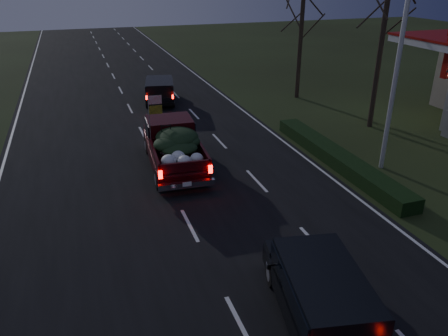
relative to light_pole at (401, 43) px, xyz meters
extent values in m
plane|color=black|center=(-9.50, -2.00, -5.48)|extent=(120.00, 120.00, 0.00)
cube|color=black|center=(-9.50, -2.00, -5.47)|extent=(14.00, 120.00, 0.02)
cube|color=black|center=(-1.70, 1.00, -5.18)|extent=(1.00, 10.00, 0.60)
cylinder|color=silver|center=(0.00, 0.00, -0.98)|extent=(0.20, 0.20, 9.00)
cylinder|color=black|center=(3.00, 5.00, -1.23)|extent=(0.28, 0.28, 8.50)
cylinder|color=black|center=(2.00, 12.00, -1.98)|extent=(0.28, 0.28, 7.00)
cube|color=#37070C|center=(-8.83, 3.19, -4.83)|extent=(2.55, 5.60, 0.60)
cube|color=#37070C|center=(-8.77, 4.17, -4.01)|extent=(2.13, 1.88, 0.98)
cube|color=black|center=(-8.77, 4.17, -3.90)|extent=(2.24, 1.78, 0.60)
cube|color=#37070C|center=(-8.93, 1.78, -4.50)|extent=(2.22, 3.19, 0.07)
ellipsoid|color=black|center=(-8.84, 2.32, -4.01)|extent=(1.88, 2.08, 0.66)
cylinder|color=gray|center=(-9.81, 3.26, -3.24)|extent=(0.03, 0.03, 2.19)
cube|color=red|center=(-9.52, 3.24, -2.33)|extent=(0.57, 0.06, 0.37)
cube|color=gold|center=(-9.52, 3.24, -2.77)|extent=(0.57, 0.06, 0.37)
cube|color=black|center=(-7.31, 13.94, -4.92)|extent=(2.62, 4.60, 0.54)
cube|color=black|center=(-7.35, 13.72, -4.31)|extent=(2.28, 3.43, 0.72)
cube|color=black|center=(-7.35, 13.72, -4.24)|extent=(2.35, 3.36, 0.43)
cube|color=black|center=(-7.56, -7.39, -4.90)|extent=(2.74, 4.80, 0.57)
cube|color=black|center=(-7.61, -7.62, -4.26)|extent=(2.38, 3.58, 0.75)
cube|color=black|center=(-7.61, -7.62, -4.18)|extent=(2.46, 3.51, 0.45)
cube|color=black|center=(-8.47, -6.29, -4.37)|extent=(0.13, 0.22, 0.15)
camera|label=1|loc=(-12.61, -14.75, 2.66)|focal=35.00mm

